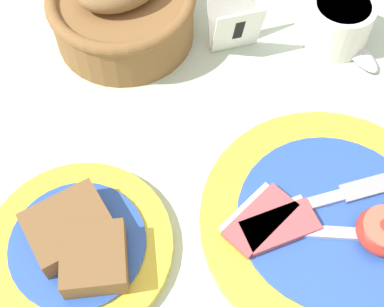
{
  "coord_description": "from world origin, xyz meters",
  "views": [
    {
      "loc": [
        -0.09,
        -0.23,
        0.5
      ],
      "look_at": [
        -0.04,
        0.07,
        0.02
      ],
      "focal_mm": 50.0,
      "sensor_mm": 36.0,
      "label": 1
    }
  ],
  "objects": [
    {
      "name": "teaspoon_by_saucer",
      "position": [
        0.19,
        0.16,
        0.01
      ],
      "size": [
        0.08,
        0.19,
        0.01
      ],
      "rotation": [
        0.0,
        0.0,
        1.88
      ],
      "color": "silver",
      "rests_on": "ground_plane"
    },
    {
      "name": "ground_plane",
      "position": [
        0.0,
        0.0,
        0.0
      ],
      "size": [
        3.0,
        3.0,
        0.0
      ],
      "primitive_type": "plane",
      "color": "#B7CCB7"
    },
    {
      "name": "breakfast_plate",
      "position": [
        0.08,
        -0.03,
        0.01
      ],
      "size": [
        0.27,
        0.27,
        0.04
      ],
      "color": "yellow",
      "rests_on": "ground_plane"
    },
    {
      "name": "bread_basket",
      "position": [
        -0.09,
        0.27,
        0.04
      ],
      "size": [
        0.18,
        0.18,
        0.1
      ],
      "color": "brown",
      "rests_on": "ground_plane"
    },
    {
      "name": "sugar_cup",
      "position": [
        0.17,
        0.22,
        0.03
      ],
      "size": [
        0.08,
        0.08,
        0.06
      ],
      "color": "white",
      "rests_on": "ground_plane"
    },
    {
      "name": "bread_plate",
      "position": [
        -0.17,
        -0.01,
        0.01
      ],
      "size": [
        0.19,
        0.19,
        0.04
      ],
      "color": "yellow",
      "rests_on": "ground_plane"
    },
    {
      "name": "number_card",
      "position": [
        0.04,
        0.23,
        0.04
      ],
      "size": [
        0.06,
        0.05,
        0.07
      ],
      "rotation": [
        0.0,
        0.0,
        0.1
      ],
      "color": "white",
      "rests_on": "ground_plane"
    }
  ]
}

